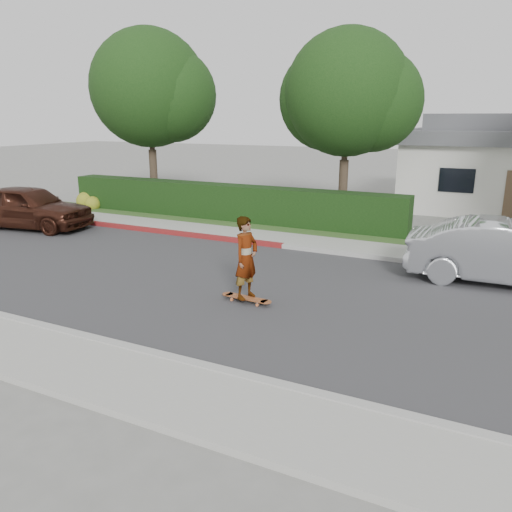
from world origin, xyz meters
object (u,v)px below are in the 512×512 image
object	(u,v)px
skateboarder	(246,258)
car_silver	(507,253)
car_maroon	(29,207)
skateboard	(246,298)

from	to	relation	value
skateboarder	car_silver	xyz separation A→B (m)	(5.32, 4.16, -0.27)
car_silver	car_maroon	bearing A→B (deg)	89.15
skateboard	car_maroon	size ratio (longest dim) A/B	0.26
skateboarder	car_maroon	bearing A→B (deg)	83.90
skateboard	car_silver	distance (m)	6.79
car_silver	car_maroon	xyz separation A→B (m)	(-16.49, -0.67, 0.03)
car_maroon	skateboarder	bearing A→B (deg)	-115.95
skateboarder	car_maroon	size ratio (longest dim) A/B	0.39
skateboarder	car_silver	distance (m)	6.76
car_silver	car_maroon	distance (m)	16.51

